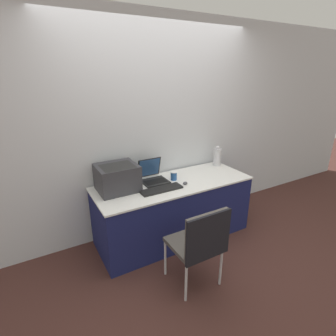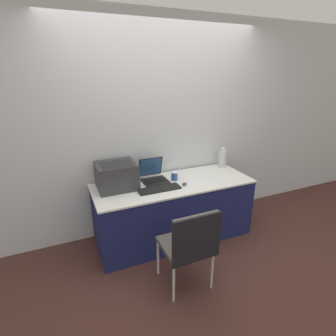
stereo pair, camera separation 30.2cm
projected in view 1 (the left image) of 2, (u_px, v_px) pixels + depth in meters
ground_plane at (188, 250)px, 3.06m from camera, size 14.00×14.00×0.00m
wall_back at (157, 129)px, 3.22m from camera, size 8.00×0.05×2.60m
table at (173, 210)px, 3.21m from camera, size 1.88×0.71×0.73m
printer at (117, 177)px, 2.84m from camera, size 0.43×0.38×0.29m
laptop_left at (153, 176)px, 3.11m from camera, size 0.30×0.32×0.26m
external_keyboard at (161, 189)px, 2.88m from camera, size 0.48×0.15×0.02m
coffee_cup at (174, 176)px, 3.14m from camera, size 0.08×0.08×0.10m
mouse at (185, 183)px, 3.02m from camera, size 0.06×0.04×0.04m
metal_pitcher at (217, 156)px, 3.61m from camera, size 0.10×0.10×0.28m
chair at (201, 240)px, 2.36m from camera, size 0.45×0.44×0.85m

